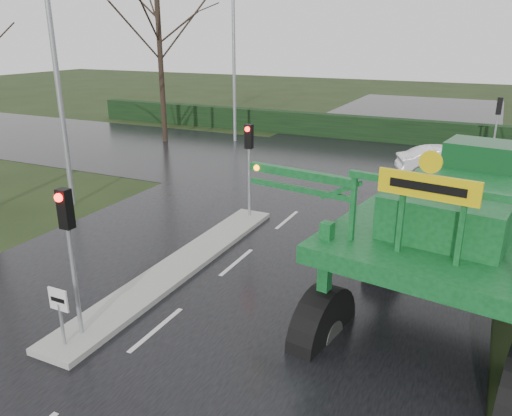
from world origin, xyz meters
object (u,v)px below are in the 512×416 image
at_px(traffic_signal_mid, 249,151).
at_px(traffic_signal_near, 68,232).
at_px(traffic_signal_far, 498,116).
at_px(street_light_left_near, 60,49).
at_px(keep_left_sign, 60,308).
at_px(white_sedan, 443,178).
at_px(crop_sprayer, 333,220).
at_px(street_light_left_far, 238,43).

bearing_deg(traffic_signal_mid, traffic_signal_near, -90.00).
distance_m(traffic_signal_far, street_light_left_near, 20.58).
relative_size(keep_left_sign, white_sedan, 0.31).
relative_size(traffic_signal_near, traffic_signal_mid, 1.00).
relative_size(traffic_signal_near, street_light_left_near, 0.35).
bearing_deg(traffic_signal_far, street_light_left_near, 43.63).
bearing_deg(keep_left_sign, traffic_signal_far, 70.07).
xyz_separation_m(traffic_signal_near, crop_sprayer, (4.84, 2.80, 0.11)).
height_order(traffic_signal_near, white_sedan, traffic_signal_near).
xyz_separation_m(keep_left_sign, street_light_left_far, (-6.89, 21.50, 4.93)).
xyz_separation_m(keep_left_sign, traffic_signal_near, (0.00, 0.49, 1.53)).
xyz_separation_m(street_light_left_near, white_sedan, (12.77, 10.54, -5.99)).
relative_size(keep_left_sign, traffic_signal_far, 0.38).
bearing_deg(crop_sprayer, traffic_signal_near, -140.84).
xyz_separation_m(street_light_left_near, crop_sprayer, (11.74, -4.21, -3.29)).
xyz_separation_m(traffic_signal_mid, white_sedan, (5.88, 9.05, -2.59)).
bearing_deg(crop_sprayer, traffic_signal_mid, 139.47).
relative_size(traffic_signal_near, street_light_left_far, 0.35).
height_order(keep_left_sign, street_light_left_far, street_light_left_far).
xyz_separation_m(traffic_signal_mid, street_light_left_far, (-6.89, 12.51, 3.40)).
relative_size(traffic_signal_near, traffic_signal_far, 1.00).
xyz_separation_m(traffic_signal_far, street_light_left_far, (-14.69, -0.01, 3.40)).
xyz_separation_m(traffic_signal_mid, crop_sprayer, (4.84, -5.70, 0.11)).
distance_m(traffic_signal_mid, crop_sprayer, 7.48).
bearing_deg(traffic_signal_far, white_sedan, 60.95).
height_order(street_light_left_far, white_sedan, street_light_left_far).
xyz_separation_m(keep_left_sign, street_light_left_near, (-6.89, 7.50, 4.93)).
height_order(keep_left_sign, white_sedan, keep_left_sign).
distance_m(traffic_signal_mid, white_sedan, 11.10).
xyz_separation_m(crop_sprayer, white_sedan, (1.03, 14.75, -2.70)).
bearing_deg(keep_left_sign, crop_sprayer, 34.21).
bearing_deg(keep_left_sign, street_light_left_far, 107.78).
xyz_separation_m(street_light_left_far, crop_sprayer, (11.74, -18.21, -3.29)).
relative_size(traffic_signal_mid, street_light_left_far, 0.35).
height_order(crop_sprayer, white_sedan, crop_sprayer).
bearing_deg(crop_sprayer, white_sedan, 95.11).
relative_size(street_light_left_near, street_light_left_far, 1.00).
bearing_deg(white_sedan, street_light_left_far, 52.74).
distance_m(traffic_signal_near, traffic_signal_far, 22.42).
relative_size(crop_sprayer, white_sedan, 2.29).
bearing_deg(traffic_signal_near, street_light_left_near, 134.53).
bearing_deg(white_sedan, traffic_signal_near, 139.38).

